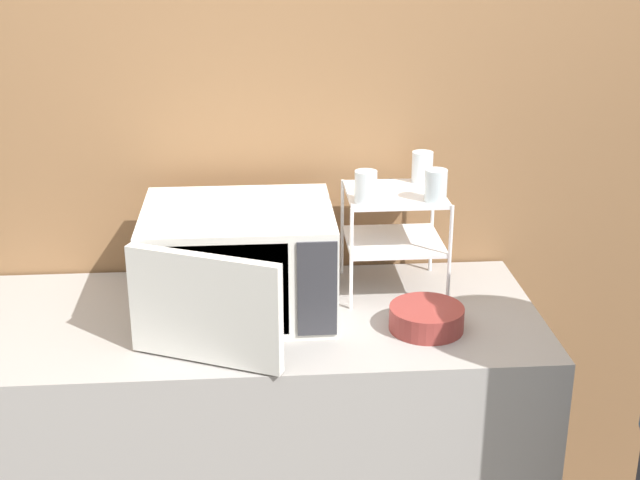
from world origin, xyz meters
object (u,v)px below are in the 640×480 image
(glass_back_right, at_px, (422,167))
(bowl, at_px, (426,318))
(glass_front_left, at_px, (366,187))
(glass_front_right, at_px, (436,186))
(microwave, at_px, (237,262))
(dish_rack, at_px, (394,220))

(glass_back_right, bearing_deg, bowl, -96.74)
(glass_front_left, distance_m, glass_front_right, 0.19)
(microwave, xyz_separation_m, dish_rack, (0.44, 0.12, 0.07))
(glass_front_left, xyz_separation_m, glass_back_right, (0.18, 0.18, 0.00))
(glass_back_right, xyz_separation_m, glass_front_right, (0.00, -0.18, 0.00))
(glass_front_right, height_order, bowl, glass_front_right)
(glass_front_right, relative_size, bowl, 0.45)
(glass_back_right, distance_m, bowl, 0.47)
(glass_front_right, xyz_separation_m, bowl, (-0.05, -0.18, -0.30))
(glass_back_right, bearing_deg, dish_rack, -134.45)
(glass_front_left, relative_size, glass_front_right, 1.00)
(dish_rack, height_order, glass_back_right, glass_back_right)
(dish_rack, relative_size, bowl, 1.50)
(microwave, bearing_deg, glass_front_left, 5.43)
(glass_front_left, bearing_deg, bowl, -51.60)
(microwave, distance_m, bowl, 0.52)
(dish_rack, bearing_deg, glass_back_right, 45.55)
(bowl, bearing_deg, glass_front_left, 128.40)
(microwave, bearing_deg, dish_rack, 14.79)
(glass_back_right, bearing_deg, microwave, -158.51)
(microwave, height_order, glass_front_left, glass_front_left)
(microwave, bearing_deg, glass_back_right, 21.49)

